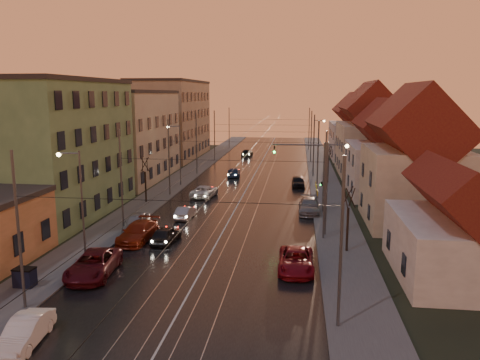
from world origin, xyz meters
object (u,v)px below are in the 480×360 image
at_px(street_lamp_2, 178,149).
at_px(parked_right_2, 298,182).
at_px(street_lamp_1, 331,180).
at_px(driving_car_1, 185,212).
at_px(parked_left_2, 138,232).
at_px(driving_car_0, 166,234).
at_px(driving_car_2, 204,191).
at_px(street_lamp_0, 78,194).
at_px(parked_left_1, 94,264).
at_px(traffic_light_mast, 314,168).
at_px(driving_car_3, 234,172).
at_px(parked_left_3, 137,222).
at_px(dumpster, 25,278).
at_px(driving_car_4, 247,153).
at_px(parked_right_1, 309,206).
at_px(street_lamp_3, 316,139).
at_px(parked_left_0, 25,332).
at_px(parked_right_0, 296,261).

height_order(street_lamp_2, parked_right_2, street_lamp_2).
distance_m(street_lamp_1, driving_car_1, 14.68).
height_order(parked_left_2, parked_right_2, parked_left_2).
bearing_deg(driving_car_0, driving_car_2, -82.99).
relative_size(street_lamp_0, street_lamp_1, 1.00).
distance_m(parked_left_1, parked_left_2, 7.48).
relative_size(traffic_light_mast, parked_left_2, 1.35).
distance_m(driving_car_3, parked_left_3, 28.41).
distance_m(driving_car_2, dumpster, 27.69).
relative_size(driving_car_0, driving_car_4, 0.93).
relative_size(traffic_light_mast, parked_right_1, 1.43).
bearing_deg(parked_left_3, street_lamp_3, 59.52).
bearing_deg(parked_right_1, driving_car_0, -136.83).
bearing_deg(street_lamp_0, street_lamp_3, 67.52).
relative_size(street_lamp_1, driving_car_1, 2.16).
height_order(parked_left_2, parked_right_1, parked_left_2).
distance_m(street_lamp_2, street_lamp_3, 24.24).
xyz_separation_m(driving_car_0, parked_right_2, (10.62, 24.63, 0.02)).
relative_size(driving_car_1, parked_right_2, 0.92).
bearing_deg(street_lamp_0, street_lamp_1, 23.72).
bearing_deg(driving_car_0, street_lamp_1, -159.75).
xyz_separation_m(parked_left_0, parked_left_2, (-0.03, 16.19, 0.10)).
relative_size(parked_left_0, parked_left_1, 0.73).
height_order(street_lamp_2, parked_left_3, street_lamp_2).
bearing_deg(street_lamp_3, parked_left_0, -105.64).
bearing_deg(street_lamp_1, parked_right_2, 97.02).
xyz_separation_m(parked_left_1, parked_left_3, (-0.68, 10.34, -0.01)).
xyz_separation_m(driving_car_3, parked_right_1, (10.44, -19.89, 0.08)).
distance_m(driving_car_1, driving_car_4, 46.27).
bearing_deg(driving_car_4, parked_left_3, 91.53).
distance_m(driving_car_4, dumpster, 64.04).
distance_m(street_lamp_3, parked_right_1, 28.65).
height_order(street_lamp_0, dumpster, street_lamp_0).
distance_m(street_lamp_1, driving_car_3, 30.35).
bearing_deg(street_lamp_2, street_lamp_0, -90.00).
height_order(street_lamp_0, driving_car_2, street_lamp_0).
bearing_deg(street_lamp_3, parked_right_2, -100.12).
distance_m(driving_car_3, parked_right_1, 22.46).
bearing_deg(street_lamp_1, driving_car_3, 113.42).
relative_size(street_lamp_2, parked_right_2, 1.98).
bearing_deg(driving_car_1, parked_left_3, 56.42).
distance_m(parked_right_1, parked_right_2, 13.66).
bearing_deg(street_lamp_1, driving_car_4, 103.93).
xyz_separation_m(street_lamp_3, driving_car_3, (-11.95, -8.42, -4.24)).
distance_m(driving_car_2, driving_car_3, 13.89).
xyz_separation_m(driving_car_0, parked_right_0, (10.54, -4.88, 0.04)).
relative_size(driving_car_2, parked_right_0, 0.97).
bearing_deg(driving_car_4, parked_right_1, 110.71).
relative_size(driving_car_0, driving_car_2, 0.79).
distance_m(driving_car_4, parked_left_1, 61.24).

